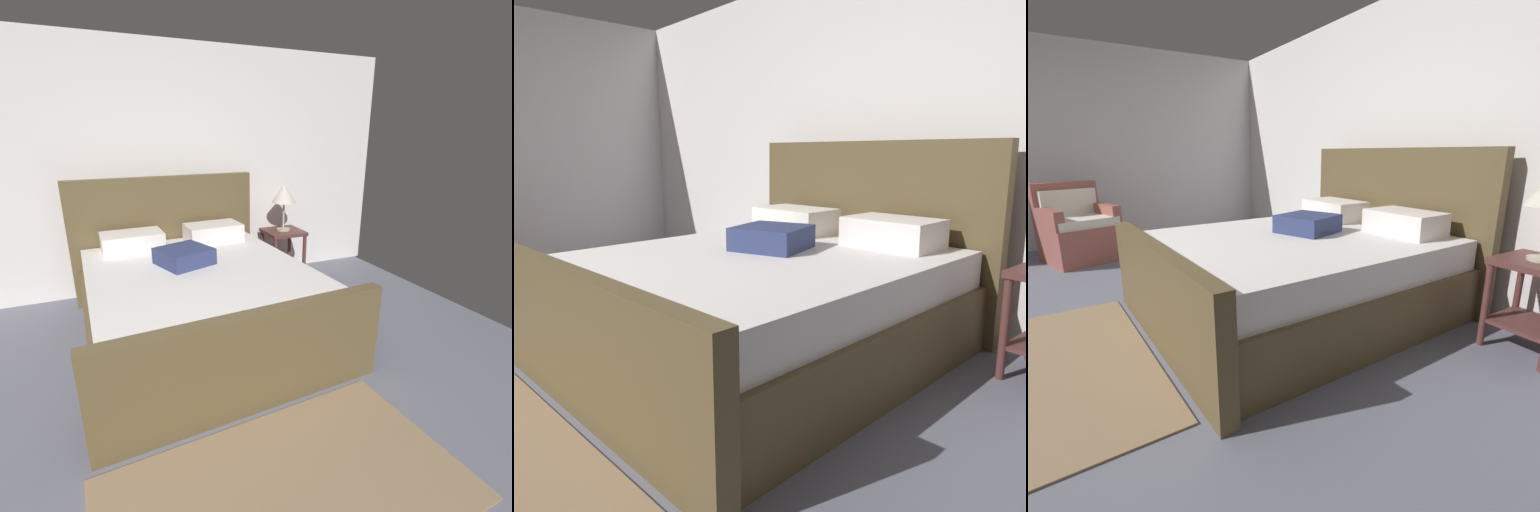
% 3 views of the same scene
% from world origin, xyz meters
% --- Properties ---
extents(wall_back, '(6.12, 0.12, 2.60)m').
position_xyz_m(wall_back, '(0.00, 3.24, 1.30)').
color(wall_back, white).
rests_on(wall_back, ground).
extents(bed, '(2.06, 2.34, 1.28)m').
position_xyz_m(bed, '(0.37, 1.98, 0.35)').
color(bed, brown).
rests_on(bed, ground).
extents(nightstand_right, '(0.44, 0.44, 0.60)m').
position_xyz_m(nightstand_right, '(1.66, 2.85, 0.40)').
color(nightstand_right, brown).
rests_on(nightstand_right, ground).
extents(table_lamp_right, '(0.29, 0.29, 0.54)m').
position_xyz_m(table_lamp_right, '(1.66, 2.85, 1.02)').
color(table_lamp_right, '#B7B293').
rests_on(table_lamp_right, nightstand_right).
extents(area_rug, '(1.88, 1.10, 0.01)m').
position_xyz_m(area_rug, '(0.37, 0.24, 0.01)').
color(area_rug, '#957858').
rests_on(area_rug, ground).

